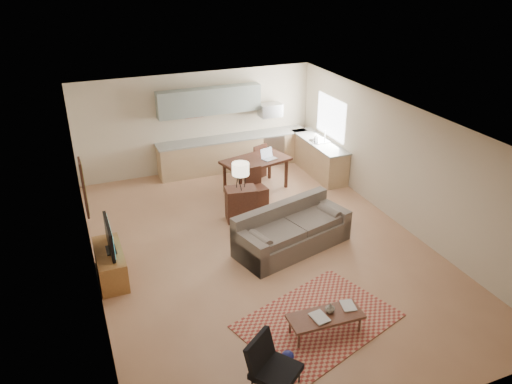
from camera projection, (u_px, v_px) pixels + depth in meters
name	position (u px, v px, depth m)	size (l,w,h in m)	color
room	(262.00, 189.00, 9.69)	(9.00, 9.00, 9.00)	#A37252
kitchen_counter_back	(234.00, 152.00, 13.87)	(4.26, 0.64, 0.92)	tan
kitchen_counter_right	(319.00, 157.00, 13.57)	(0.64, 2.26, 0.92)	tan
kitchen_range	(270.00, 148.00, 14.24)	(0.62, 0.62, 0.90)	#A5A8AD
kitchen_microwave	(270.00, 110.00, 13.78)	(0.62, 0.40, 0.35)	#A5A8AD
upper_cabinets	(209.00, 101.00, 13.14)	(2.80, 0.34, 0.70)	gray
window_right	(331.00, 117.00, 13.19)	(0.02, 1.40, 1.05)	white
wall_art_left	(84.00, 188.00, 9.27)	(0.06, 0.42, 1.10)	olive
triptych	(194.00, 109.00, 13.21)	(1.70, 0.04, 0.50)	beige
rug	(318.00, 321.00, 8.25)	(2.47, 1.71, 0.02)	maroon
sofa	(293.00, 229.00, 10.11)	(2.52, 1.09, 0.87)	brown
coffee_table	(325.00, 324.00, 7.92)	(1.21, 0.48, 0.36)	#4E2A1D
book_a	(313.00, 320.00, 7.72)	(0.26, 0.33, 0.03)	maroon
book_b	(342.00, 306.00, 8.02)	(0.27, 0.33, 0.02)	navy
vase	(330.00, 308.00, 7.88)	(0.19, 0.19, 0.16)	black
armchair	(276.00, 367.00, 6.83)	(0.68, 0.68, 0.77)	black
tv_credenza	(110.00, 264.00, 9.24)	(0.48, 1.26, 0.58)	brown
tv	(109.00, 237.00, 9.00)	(0.10, 0.97, 0.58)	black
console_table	(241.00, 204.00, 11.21)	(0.67, 0.45, 0.78)	#321911
table_lamp	(241.00, 176.00, 10.90)	(0.38, 0.38, 0.62)	beige
dining_table	(256.00, 175.00, 12.61)	(1.64, 0.94, 0.83)	#321911
dining_chair_near	(257.00, 188.00, 11.81)	(0.44, 0.46, 0.92)	#321911
dining_chair_far	(255.00, 160.00, 13.36)	(0.45, 0.48, 0.95)	#321911
laptop	(270.00, 154.00, 12.39)	(0.35, 0.26, 0.26)	#A5A8AD
soap_bottle	(316.00, 138.00, 13.30)	(0.10, 0.10, 0.19)	beige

